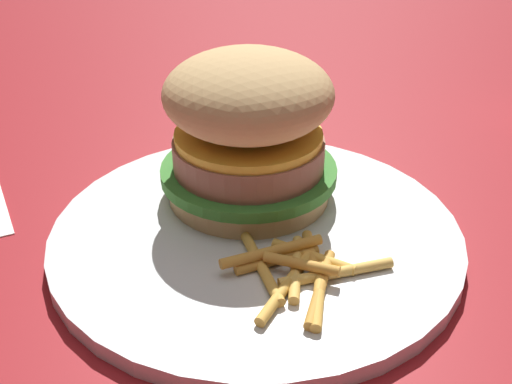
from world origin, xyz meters
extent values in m
plane|color=maroon|center=(0.00, 0.00, 0.00)|extent=(1.60, 1.60, 0.00)
cylinder|color=silver|center=(-0.03, 0.03, 0.01)|extent=(0.29, 0.29, 0.01)
cylinder|color=tan|center=(0.02, 0.01, 0.02)|extent=(0.12, 0.12, 0.02)
cylinder|color=#387F2D|center=(0.02, 0.01, 0.03)|extent=(0.13, 0.13, 0.01)
cylinder|color=#8E5B47|center=(0.02, 0.01, 0.05)|extent=(0.11, 0.11, 0.02)
cylinder|color=yellow|center=(0.02, 0.01, 0.06)|extent=(0.11, 0.11, 0.01)
ellipsoid|color=tan|center=(0.02, 0.01, 0.10)|extent=(0.12, 0.12, 0.06)
cylinder|color=#E5B251|center=(-0.08, 0.03, 0.02)|extent=(0.06, 0.04, 0.01)
cylinder|color=#E5B251|center=(-0.10, 0.01, 0.02)|extent=(0.02, 0.08, 0.01)
cylinder|color=gold|center=(-0.07, 0.04, 0.02)|extent=(0.01, 0.06, 0.01)
cylinder|color=gold|center=(-0.11, 0.03, 0.02)|extent=(0.06, 0.06, 0.01)
cylinder|color=gold|center=(-0.07, 0.01, 0.02)|extent=(0.04, 0.03, 0.01)
cylinder|color=gold|center=(-0.08, 0.02, 0.02)|extent=(0.06, 0.04, 0.01)
cylinder|color=gold|center=(-0.11, 0.03, 0.02)|extent=(0.05, 0.04, 0.01)
cylinder|color=gold|center=(-0.07, 0.04, 0.02)|extent=(0.01, 0.07, 0.01)
cylinder|color=gold|center=(-0.09, 0.03, 0.02)|extent=(0.04, 0.04, 0.01)
cylinder|color=gold|center=(-0.10, 0.05, 0.02)|extent=(0.05, 0.06, 0.01)
cylinder|color=gold|center=(-0.07, 0.05, 0.02)|extent=(0.07, 0.02, 0.01)
camera|label=1|loc=(-0.37, 0.22, 0.27)|focal=46.05mm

